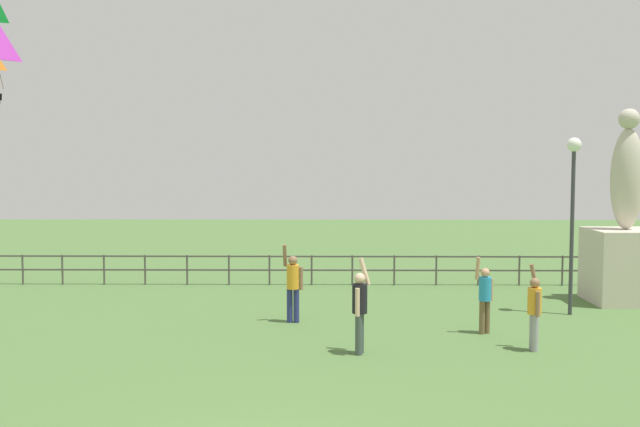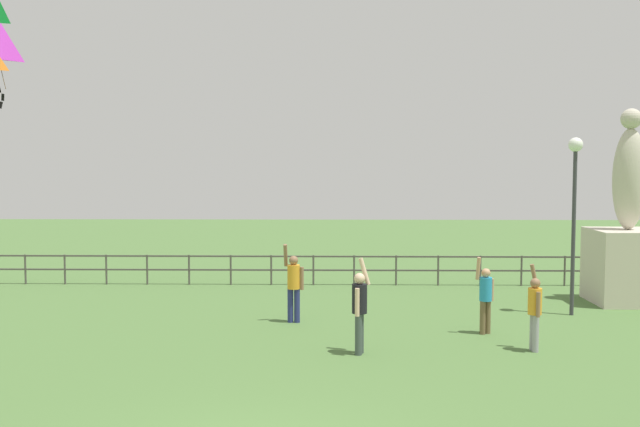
{
  "view_description": "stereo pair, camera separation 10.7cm",
  "coord_description": "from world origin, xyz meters",
  "px_view_note": "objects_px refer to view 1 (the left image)",
  "views": [
    {
      "loc": [
        0.92,
        -8.4,
        3.86
      ],
      "look_at": [
        0.74,
        6.38,
        2.81
      ],
      "focal_mm": 40.23,
      "sensor_mm": 36.0,
      "label": 1
    },
    {
      "loc": [
        1.03,
        -8.39,
        3.86
      ],
      "look_at": [
        0.74,
        6.38,
        2.81
      ],
      "focal_mm": 40.23,
      "sensor_mm": 36.0,
      "label": 2
    }
  ],
  "objects_px": {
    "person_0": "(534,308)",
    "person_2": "(485,295)",
    "statue_monument": "(625,246)",
    "person_3": "(293,283)",
    "lamppost": "(573,187)",
    "person_1": "(360,306)"
  },
  "relations": [
    {
      "from": "statue_monument",
      "to": "person_2",
      "type": "height_order",
      "value": "statue_monument"
    },
    {
      "from": "statue_monument",
      "to": "lamppost",
      "type": "distance_m",
      "value": 3.11
    },
    {
      "from": "lamppost",
      "to": "person_1",
      "type": "xyz_separation_m",
      "value": [
        -5.52,
        -3.82,
        -2.29
      ]
    },
    {
      "from": "person_1",
      "to": "person_2",
      "type": "relative_size",
      "value": 1.11
    },
    {
      "from": "person_0",
      "to": "person_3",
      "type": "bearing_deg",
      "value": 153.32
    },
    {
      "from": "person_0",
      "to": "person_1",
      "type": "bearing_deg",
      "value": -175.39
    },
    {
      "from": "person_1",
      "to": "person_2",
      "type": "height_order",
      "value": "person_1"
    },
    {
      "from": "statue_monument",
      "to": "person_1",
      "type": "distance_m",
      "value": 9.34
    },
    {
      "from": "statue_monument",
      "to": "person_2",
      "type": "bearing_deg",
      "value": -141.5
    },
    {
      "from": "statue_monument",
      "to": "person_3",
      "type": "bearing_deg",
      "value": -163.84
    },
    {
      "from": "person_3",
      "to": "person_2",
      "type": "bearing_deg",
      "value": -13.84
    },
    {
      "from": "statue_monument",
      "to": "person_0",
      "type": "height_order",
      "value": "statue_monument"
    },
    {
      "from": "person_0",
      "to": "person_2",
      "type": "height_order",
      "value": "person_0"
    },
    {
      "from": "statue_monument",
      "to": "person_2",
      "type": "distance_m",
      "value": 5.99
    },
    {
      "from": "person_0",
      "to": "person_3",
      "type": "distance_m",
      "value": 5.69
    },
    {
      "from": "lamppost",
      "to": "person_2",
      "type": "xyz_separation_m",
      "value": [
        -2.62,
        -2.06,
        -2.38
      ]
    },
    {
      "from": "person_0",
      "to": "person_2",
      "type": "distance_m",
      "value": 1.63
    },
    {
      "from": "lamppost",
      "to": "person_1",
      "type": "bearing_deg",
      "value": -145.31
    },
    {
      "from": "person_0",
      "to": "person_2",
      "type": "relative_size",
      "value": 1.01
    },
    {
      "from": "statue_monument",
      "to": "person_1",
      "type": "bearing_deg",
      "value": -144.11
    },
    {
      "from": "statue_monument",
      "to": "person_0",
      "type": "xyz_separation_m",
      "value": [
        -3.96,
        -5.17,
        -0.68
      ]
    },
    {
      "from": "person_1",
      "to": "person_3",
      "type": "distance_m",
      "value": 3.21
    }
  ]
}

